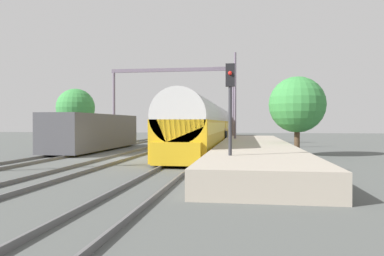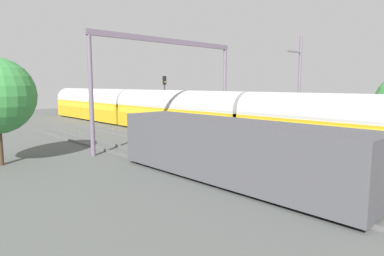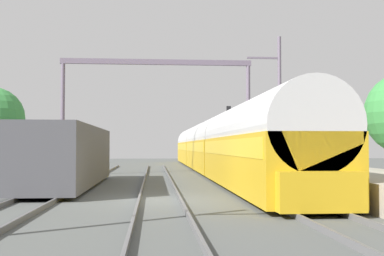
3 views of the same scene
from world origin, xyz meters
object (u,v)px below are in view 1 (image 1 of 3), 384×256
(passenger_train, at_px, (216,125))
(catenary_gantry, at_px, (172,89))
(freight_car, at_px, (96,132))
(railway_signal_near, at_px, (230,104))
(railway_signal_far, at_px, (235,113))
(person_crossing, at_px, (225,136))

(passenger_train, distance_m, catenary_gantry, 7.04)
(passenger_train, bearing_deg, catenary_gantry, -135.78)
(catenary_gantry, bearing_deg, freight_car, -114.09)
(railway_signal_near, bearing_deg, catenary_gantry, 106.86)
(freight_car, height_order, railway_signal_near, railway_signal_near)
(freight_car, xyz_separation_m, railway_signal_near, (11.25, -13.37, 1.46))
(passenger_train, bearing_deg, railway_signal_far, 65.07)
(passenger_train, xyz_separation_m, railway_signal_far, (1.92, 4.12, 1.45))
(railway_signal_near, distance_m, catenary_gantry, 24.15)
(person_crossing, distance_m, catenary_gantry, 9.02)
(railway_signal_near, bearing_deg, passenger_train, 95.62)
(passenger_train, bearing_deg, railway_signal_near, -84.38)
(freight_car, distance_m, person_crossing, 10.99)
(freight_car, relative_size, person_crossing, 7.51)
(person_crossing, relative_size, catenary_gantry, 0.13)
(catenary_gantry, bearing_deg, passenger_train, 44.22)
(freight_car, relative_size, railway_signal_near, 2.87)
(person_crossing, height_order, catenary_gantry, catenary_gantry)
(railway_signal_near, relative_size, catenary_gantry, 0.35)
(person_crossing, bearing_deg, freight_car, 47.65)
(railway_signal_near, xyz_separation_m, catenary_gantry, (-6.96, 22.96, 2.74))
(passenger_train, distance_m, railway_signal_far, 4.77)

